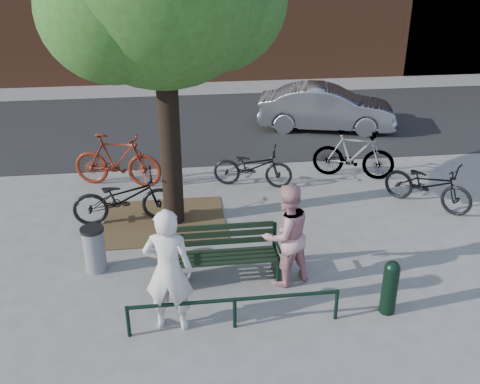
{
  "coord_description": "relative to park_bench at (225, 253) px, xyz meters",
  "views": [
    {
      "loc": [
        -0.73,
        -7.35,
        5.03
      ],
      "look_at": [
        0.37,
        1.0,
        1.12
      ],
      "focal_mm": 40.0,
      "sensor_mm": 36.0,
      "label": 1
    }
  ],
  "objects": [
    {
      "name": "bicycle_e",
      "position": [
        4.48,
        2.13,
        0.02
      ],
      "size": [
        1.76,
        1.84,
        0.99
      ],
      "primitive_type": "imported",
      "rotation": [
        0.0,
        0.0,
        0.74
      ],
      "color": "black",
      "rests_on": "ground"
    },
    {
      "name": "bicycle_d",
      "position": [
        3.43,
        3.83,
        0.09
      ],
      "size": [
        1.96,
        1.19,
        1.14
      ],
      "primitive_type": "imported",
      "rotation": [
        0.0,
        0.0,
        1.2
      ],
      "color": "gray",
      "rests_on": "ground"
    },
    {
      "name": "person_right",
      "position": [
        0.95,
        -0.23,
        0.38
      ],
      "size": [
        1.02,
        0.92,
        1.73
      ],
      "primitive_type": "imported",
      "rotation": [
        0.0,
        0.0,
        3.52
      ],
      "color": "#C18489",
      "rests_on": "ground"
    },
    {
      "name": "ground",
      "position": [
        0.0,
        -0.08,
        -0.48
      ],
      "size": [
        90.0,
        90.0,
        0.0
      ],
      "primitive_type": "plane",
      "color": "gray",
      "rests_on": "ground"
    },
    {
      "name": "road",
      "position": [
        0.0,
        8.42,
        -0.47
      ],
      "size": [
        40.0,
        7.0,
        0.01
      ],
      "primitive_type": "cube",
      "color": "black",
      "rests_on": "ground"
    },
    {
      "name": "bicycle_b",
      "position": [
        -2.02,
        4.06,
        0.13
      ],
      "size": [
        2.12,
        1.1,
        1.23
      ],
      "primitive_type": "imported",
      "rotation": [
        0.0,
        0.0,
        1.3
      ],
      "color": "#5E1A0D",
      "rests_on": "ground"
    },
    {
      "name": "park_bench",
      "position": [
        0.0,
        0.0,
        0.0
      ],
      "size": [
        1.74,
        0.54,
        0.97
      ],
      "color": "black",
      "rests_on": "ground"
    },
    {
      "name": "person_left",
      "position": [
        -0.9,
        -1.13,
        0.47
      ],
      "size": [
        0.76,
        0.58,
        1.89
      ],
      "primitive_type": "imported",
      "rotation": [
        0.0,
        0.0,
        2.94
      ],
      "color": "silver",
      "rests_on": "ground"
    },
    {
      "name": "litter_bin",
      "position": [
        -2.15,
        0.52,
        -0.07
      ],
      "size": [
        0.39,
        0.39,
        0.8
      ],
      "color": "gray",
      "rests_on": "ground"
    },
    {
      "name": "bicycle_c",
      "position": [
        1.01,
        3.63,
        -0.01
      ],
      "size": [
        1.9,
        1.1,
        0.94
      ],
      "primitive_type": "imported",
      "rotation": [
        0.0,
        0.0,
        1.29
      ],
      "color": "black",
      "rests_on": "ground"
    },
    {
      "name": "guard_railing",
      "position": [
        0.0,
        -1.28,
        -0.08
      ],
      "size": [
        3.06,
        0.06,
        0.51
      ],
      "color": "black",
      "rests_on": "ground"
    },
    {
      "name": "bicycle_a",
      "position": [
        -1.75,
        2.22,
        0.05
      ],
      "size": [
        2.05,
        0.85,
        1.05
      ],
      "primitive_type": "imported",
      "rotation": [
        0.0,
        0.0,
        1.65
      ],
      "color": "black",
      "rests_on": "ground"
    },
    {
      "name": "bollard",
      "position": [
        2.32,
        -1.22,
        -0.01
      ],
      "size": [
        0.24,
        0.24,
        0.88
      ],
      "color": "black",
      "rests_on": "ground"
    },
    {
      "name": "dirt_pit",
      "position": [
        -1.0,
        2.12,
        -0.47
      ],
      "size": [
        2.4,
        2.0,
        0.02
      ],
      "primitive_type": "cube",
      "color": "brown",
      "rests_on": "ground"
    },
    {
      "name": "parked_car",
      "position": [
        3.79,
        7.45,
        0.17
      ],
      "size": [
        4.19,
        2.35,
        1.31
      ],
      "primitive_type": "imported",
      "rotation": [
        0.0,
        0.0,
        1.31
      ],
      "color": "gray",
      "rests_on": "ground"
    }
  ]
}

